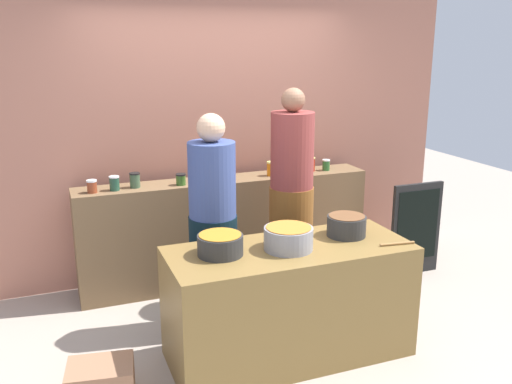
# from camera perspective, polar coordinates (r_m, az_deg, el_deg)

# --- Properties ---
(ground) EXTENTS (12.00, 12.00, 0.00)m
(ground) POSITION_cam_1_polar(r_m,az_deg,el_deg) (4.45, 1.68, -14.31)
(ground) COLOR #A7988A
(storefront_wall) EXTENTS (4.80, 0.12, 3.00)m
(storefront_wall) POSITION_cam_1_polar(r_m,az_deg,el_deg) (5.28, -4.35, 7.66)
(storefront_wall) COLOR #A16552
(storefront_wall) RESTS_ON ground
(display_shelf) EXTENTS (2.70, 0.36, 0.98)m
(display_shelf) POSITION_cam_1_polar(r_m,az_deg,el_deg) (5.19, -3.00, -3.92)
(display_shelf) COLOR brown
(display_shelf) RESTS_ON ground
(prep_table) EXTENTS (1.70, 0.70, 0.82)m
(prep_table) POSITION_cam_1_polar(r_m,az_deg,el_deg) (4.01, 3.42, -11.17)
(prep_table) COLOR brown
(prep_table) RESTS_ON ground
(preserve_jar_0) EXTENTS (0.08, 0.08, 0.11)m
(preserve_jar_0) POSITION_cam_1_polar(r_m,az_deg,el_deg) (4.76, -16.45, 0.56)
(preserve_jar_0) COLOR brown
(preserve_jar_0) RESTS_ON display_shelf
(preserve_jar_1) EXTENTS (0.09, 0.09, 0.12)m
(preserve_jar_1) POSITION_cam_1_polar(r_m,az_deg,el_deg) (4.78, -14.30, 0.88)
(preserve_jar_1) COLOR #224936
(preserve_jar_1) RESTS_ON display_shelf
(preserve_jar_2) EXTENTS (0.09, 0.09, 0.13)m
(preserve_jar_2) POSITION_cam_1_polar(r_m,az_deg,el_deg) (4.83, -12.30, 1.19)
(preserve_jar_2) COLOR #3C563C
(preserve_jar_2) RESTS_ON display_shelf
(preserve_jar_3) EXTENTS (0.09, 0.09, 0.10)m
(preserve_jar_3) POSITION_cam_1_polar(r_m,az_deg,el_deg) (4.86, -7.70, 1.29)
(preserve_jar_3) COLOR #315820
(preserve_jar_3) RESTS_ON display_shelf
(preserve_jar_4) EXTENTS (0.08, 0.08, 0.13)m
(preserve_jar_4) POSITION_cam_1_polar(r_m,az_deg,el_deg) (4.96, -4.28, 1.84)
(preserve_jar_4) COLOR #8E510B
(preserve_jar_4) RESTS_ON display_shelf
(preserve_jar_5) EXTENTS (0.08, 0.08, 0.13)m
(preserve_jar_5) POSITION_cam_1_polar(r_m,az_deg,el_deg) (5.14, 1.55, 2.42)
(preserve_jar_5) COLOR orange
(preserve_jar_5) RESTS_ON display_shelf
(preserve_jar_6) EXTENTS (0.07, 0.07, 0.14)m
(preserve_jar_6) POSITION_cam_1_polar(r_m,az_deg,el_deg) (5.23, 3.39, 2.64)
(preserve_jar_6) COLOR #2B4837
(preserve_jar_6) RESTS_ON display_shelf
(preserve_jar_7) EXTENTS (0.09, 0.09, 0.13)m
(preserve_jar_7) POSITION_cam_1_polar(r_m,az_deg,el_deg) (5.35, 5.59, 2.86)
(preserve_jar_7) COLOR #AF2917
(preserve_jar_7) RESTS_ON display_shelf
(preserve_jar_8) EXTENTS (0.07, 0.07, 0.10)m
(preserve_jar_8) POSITION_cam_1_polar(r_m,az_deg,el_deg) (5.40, 7.19, 2.77)
(preserve_jar_8) COLOR #2A602A
(preserve_jar_8) RESTS_ON display_shelf
(cooking_pot_left) EXTENTS (0.31, 0.31, 0.14)m
(cooking_pot_left) POSITION_cam_1_polar(r_m,az_deg,el_deg) (3.70, -3.68, -5.40)
(cooking_pot_left) COLOR #2D2D2D
(cooking_pot_left) RESTS_ON prep_table
(cooking_pot_center) EXTENTS (0.34, 0.34, 0.16)m
(cooking_pot_center) POSITION_cam_1_polar(r_m,az_deg,el_deg) (3.79, 3.34, -4.75)
(cooking_pot_center) COLOR gray
(cooking_pot_center) RESTS_ON prep_table
(cooking_pot_right) EXTENTS (0.28, 0.28, 0.15)m
(cooking_pot_right) POSITION_cam_1_polar(r_m,az_deg,el_deg) (4.10, 9.24, -3.43)
(cooking_pot_right) COLOR #2D2D2D
(cooking_pot_right) RESTS_ON prep_table
(wooden_spoon) EXTENTS (0.26, 0.05, 0.02)m
(wooden_spoon) POSITION_cam_1_polar(r_m,az_deg,el_deg) (4.01, 14.26, -5.15)
(wooden_spoon) COLOR #9E703D
(wooden_spoon) RESTS_ON prep_table
(cook_with_tongs) EXTENTS (0.37, 0.37, 1.69)m
(cook_with_tongs) POSITION_cam_1_polar(r_m,az_deg,el_deg) (4.24, -4.41, -4.46)
(cook_with_tongs) COLOR black
(cook_with_tongs) RESTS_ON ground
(cook_in_cap) EXTENTS (0.37, 0.37, 1.83)m
(cook_in_cap) POSITION_cam_1_polar(r_m,az_deg,el_deg) (4.69, 3.63, -1.64)
(cook_in_cap) COLOR brown
(cook_in_cap) RESTS_ON ground
(bread_crate) EXTENTS (0.45, 0.37, 0.25)m
(bread_crate) POSITION_cam_1_polar(r_m,az_deg,el_deg) (3.80, -15.58, -18.33)
(bread_crate) COLOR #9C6C4E
(bread_crate) RESTS_ON ground
(chalkboard_sign) EXTENTS (0.53, 0.05, 0.90)m
(chalkboard_sign) POSITION_cam_1_polar(r_m,az_deg,el_deg) (5.55, 16.05, -3.63)
(chalkboard_sign) COLOR black
(chalkboard_sign) RESTS_ON ground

